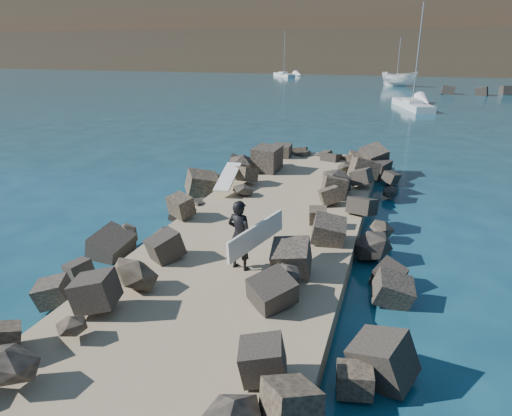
# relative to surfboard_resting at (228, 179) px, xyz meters

# --- Properties ---
(ground) EXTENTS (800.00, 800.00, 0.00)m
(ground) POSITION_rel_surfboard_resting_xyz_m (2.53, -3.15, -1.04)
(ground) COLOR #0F384C
(ground) RESTS_ON ground
(jetty) EXTENTS (6.00, 26.00, 0.60)m
(jetty) POSITION_rel_surfboard_resting_xyz_m (2.53, -5.15, -0.74)
(jetty) COLOR #8C7759
(jetty) RESTS_ON ground
(riprap_left) EXTENTS (2.60, 22.00, 1.00)m
(riprap_left) POSITION_rel_surfboard_resting_xyz_m (-0.37, -4.65, -0.54)
(riprap_left) COLOR black
(riprap_left) RESTS_ON ground
(riprap_right) EXTENTS (2.60, 22.00, 1.00)m
(riprap_right) POSITION_rel_surfboard_resting_xyz_m (5.43, -4.65, -0.54)
(riprap_right) COLOR black
(riprap_right) RESTS_ON ground
(headland) EXTENTS (360.00, 140.00, 32.00)m
(headland) POSITION_rel_surfboard_resting_xyz_m (12.53, 156.85, 14.96)
(headland) COLOR #2D4919
(headland) RESTS_ON ground
(surfboard_resting) EXTENTS (0.91, 2.50, 0.08)m
(surfboard_resting) POSITION_rel_surfboard_resting_xyz_m (0.00, 0.00, 0.00)
(surfboard_resting) COLOR white
(surfboard_resting) RESTS_ON riprap_left
(boat_imported) EXTENTS (6.40, 4.71, 2.32)m
(boat_imported) POSITION_rel_surfboard_resting_xyz_m (5.31, 60.97, 0.12)
(boat_imported) COLOR silver
(boat_imported) RESTS_ON ground
(surfer_with_board) EXTENTS (1.24, 2.26, 1.90)m
(surfer_with_board) POSITION_rel_surfboard_resting_xyz_m (2.87, -6.39, 0.51)
(surfer_with_board) COLOR black
(surfer_with_board) RESTS_ON jetty
(sailboat_c) EXTENTS (4.34, 8.81, 10.24)m
(sailboat_c) POSITION_rel_surfboard_resting_xyz_m (7.29, 33.99, -0.69)
(sailboat_c) COLOR silver
(sailboat_c) RESTS_ON ground
(sailboat_e) EXTENTS (5.91, 6.97, 9.02)m
(sailboat_e) POSITION_rel_surfboard_resting_xyz_m (-17.83, 78.38, -0.69)
(sailboat_e) COLOR silver
(sailboat_e) RESTS_ON ground
(sailboat_b) EXTENTS (3.31, 6.21, 7.47)m
(sailboat_b) POSITION_rel_surfboard_resting_xyz_m (4.89, 64.41, -0.69)
(sailboat_b) COLOR silver
(sailboat_b) RESTS_ON ground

